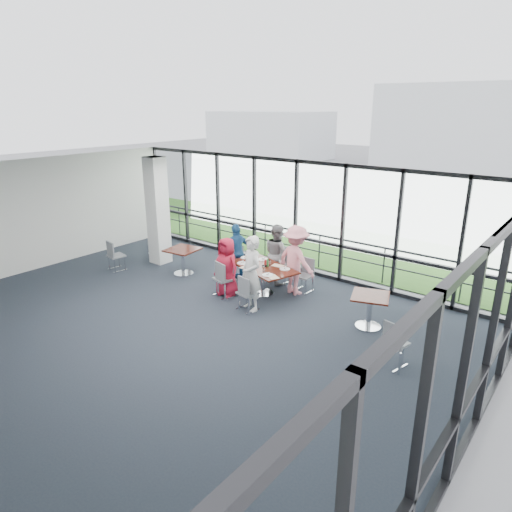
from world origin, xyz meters
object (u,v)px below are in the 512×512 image
Objects in this scene: diner_far_left at (277,254)px; chair_main_end at (233,262)px; diner_near_left at (227,267)px; diner_end at (237,252)px; chair_spare_r at (394,343)px; side_table_right at (370,301)px; chair_main_fr at (304,276)px; side_table_left at (183,253)px; chair_main_fl at (283,265)px; main_table at (263,271)px; chair_spare_la at (116,256)px; diner_near_right at (251,274)px; chair_spare_lb at (159,243)px; diner_far_right at (296,260)px; structural_column at (158,211)px; chair_main_nl at (224,279)px; chair_main_nr at (248,293)px.

diner_far_left is 1.32m from chair_main_end.
diner_near_left is 0.97× the size of diner_end.
diner_far_left is at bearing 166.98° from chair_spare_r.
diner_near_left is 1.59m from diner_far_left.
side_table_right is 3.27m from diner_far_left.
diner_end reaches higher than chair_main_fr.
side_table_left is 2.73m from diner_far_left.
diner_far_left is 1.04× the size of diner_end.
diner_far_left is 1.78× the size of chair_main_fl.
main_table is at bearing 179.26° from side_table_right.
side_table_left is at bearing -174.32° from chair_spare_r.
chair_spare_la reaches higher than side_table_right.
diner_near_right is 2.14× the size of chair_spare_lb.
diner_far_right is at bearing -174.11° from diner_far_left.
structural_column is 3.51× the size of chair_main_fl.
structural_column reaches higher than diner_far_right.
diner_far_right reaches higher than diner_near_left.
chair_spare_la is 1.05× the size of chair_spare_lb.
diner_far_right is 1.97× the size of chair_main_fl.
chair_main_nl is 1.02× the size of chair_main_fl.
diner_near_left is at bearing 36.79° from chair_main_end.
diner_far_right reaches higher than chair_spare_la.
diner_end is at bearing 178.87° from main_table.
side_table_right is 1.07× the size of chair_main_nl.
chair_main_fl is 1.03× the size of chair_spare_la.
diner_near_right is 2.03× the size of chair_main_end.
chair_spare_la reaches higher than chair_spare_lb.
diner_far_right is at bearing 165.97° from chair_spare_r.
structural_column is 3.97m from diner_far_left.
chair_spare_la is at bearing -156.38° from chair_main_nl.
chair_spare_la is 1.61m from chair_spare_lb.
chair_spare_r reaches higher than main_table.
main_table is 4.48m from chair_spare_lb.
main_table is 0.93m from diner_far_left.
chair_spare_la is (-0.43, -1.28, -1.16)m from structural_column.
chair_main_nl is 1.10× the size of chair_spare_lb.
side_table_right is at bearing -0.50° from structural_column.
diner_near_left is 0.31m from chair_main_nl.
structural_column is 1.79× the size of diner_far_right.
side_table_left is (1.33, -0.30, -0.97)m from structural_column.
diner_far_left reaches higher than chair_main_nr.
chair_main_nr is at bearing 0.30° from chair_main_nl.
chair_main_nl is 1.10× the size of chair_main_fr.
chair_spare_la is (-5.05, -1.80, -0.45)m from diner_far_right.
side_table_right is at bearing 31.79° from chair_main_nr.
diner_end reaches higher than chair_main_fl.
chair_main_nr is 4.95m from chair_spare_lb.
chair_spare_la reaches higher than chair_main_nr.
chair_spare_r is at bearing 0.17° from main_table.
diner_near_left is 1.67× the size of chair_main_fl.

